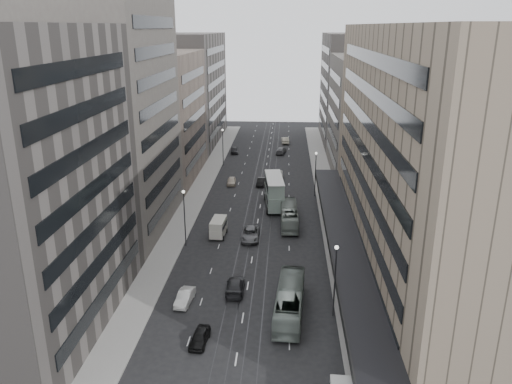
% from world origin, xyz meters
% --- Properties ---
extents(ground, '(220.00, 220.00, 0.00)m').
position_xyz_m(ground, '(0.00, 0.00, 0.00)').
color(ground, black).
rests_on(ground, ground).
extents(sidewalk_right, '(4.00, 125.00, 0.15)m').
position_xyz_m(sidewalk_right, '(12.00, 37.50, 0.07)').
color(sidewalk_right, gray).
rests_on(sidewalk_right, ground).
extents(sidewalk_left, '(4.00, 125.00, 0.15)m').
position_xyz_m(sidewalk_left, '(-12.00, 37.50, 0.07)').
color(sidewalk_left, gray).
rests_on(sidewalk_left, ground).
extents(department_store, '(19.20, 60.00, 30.00)m').
position_xyz_m(department_store, '(21.45, 8.00, 14.95)').
color(department_store, '#80705D').
rests_on(department_store, ground).
extents(building_right_mid, '(15.00, 28.00, 24.00)m').
position_xyz_m(building_right_mid, '(21.50, 52.00, 12.00)').
color(building_right_mid, '#544E49').
rests_on(building_right_mid, ground).
extents(building_right_far, '(15.00, 32.00, 28.00)m').
position_xyz_m(building_right_far, '(21.50, 82.00, 14.00)').
color(building_right_far, '#66605C').
rests_on(building_right_far, ground).
extents(building_left_a, '(15.00, 28.00, 30.00)m').
position_xyz_m(building_left_a, '(-21.50, -8.00, 15.00)').
color(building_left_a, '#66605C').
rests_on(building_left_a, ground).
extents(building_left_b, '(15.00, 26.00, 34.00)m').
position_xyz_m(building_left_b, '(-21.50, 19.00, 17.00)').
color(building_left_b, '#544E49').
rests_on(building_left_b, ground).
extents(building_left_c, '(15.00, 28.00, 25.00)m').
position_xyz_m(building_left_c, '(-21.50, 46.00, 12.50)').
color(building_left_c, '#79695E').
rests_on(building_left_c, ground).
extents(building_left_d, '(15.00, 38.00, 28.00)m').
position_xyz_m(building_left_d, '(-21.50, 79.00, 14.00)').
color(building_left_d, '#66605C').
rests_on(building_left_d, ground).
extents(lamp_right_near, '(0.44, 0.44, 8.32)m').
position_xyz_m(lamp_right_near, '(9.70, -5.00, 5.20)').
color(lamp_right_near, '#262628').
rests_on(lamp_right_near, ground).
extents(lamp_right_far, '(0.44, 0.44, 8.32)m').
position_xyz_m(lamp_right_far, '(9.70, 35.00, 5.20)').
color(lamp_right_far, '#262628').
rests_on(lamp_right_far, ground).
extents(lamp_left_near, '(0.44, 0.44, 8.32)m').
position_xyz_m(lamp_left_near, '(-9.70, 12.00, 5.20)').
color(lamp_left_near, '#262628').
rests_on(lamp_left_near, ground).
extents(lamp_left_far, '(0.44, 0.44, 8.32)m').
position_xyz_m(lamp_left_far, '(-9.70, 55.00, 5.20)').
color(lamp_left_far, '#262628').
rests_on(lamp_left_far, ground).
extents(bus_near, '(3.54, 11.90, 3.27)m').
position_xyz_m(bus_near, '(5.01, -4.90, 1.63)').
color(bus_near, gray).
rests_on(bus_near, ground).
extents(bus_far, '(2.86, 10.92, 3.02)m').
position_xyz_m(bus_far, '(4.99, 20.93, 1.51)').
color(bus_far, gray).
rests_on(bus_far, ground).
extents(double_decker, '(3.84, 10.01, 5.35)m').
position_xyz_m(double_decker, '(2.42, 28.87, 2.89)').
color(double_decker, gray).
rests_on(double_decker, ground).
extents(panel_van, '(2.35, 4.43, 2.72)m').
position_xyz_m(panel_van, '(-5.49, 15.60, 1.50)').
color(panel_van, beige).
rests_on(panel_van, ground).
extents(sedan_0, '(1.90, 4.03, 1.33)m').
position_xyz_m(sedan_0, '(-3.83, -10.74, 0.67)').
color(sedan_0, black).
rests_on(sedan_0, ground).
extents(sedan_1, '(1.85, 4.35, 1.39)m').
position_xyz_m(sedan_1, '(-6.79, -3.31, 0.70)').
color(sedan_1, silver).
rests_on(sedan_1, ground).
extents(sedan_2, '(2.65, 5.64, 1.56)m').
position_xyz_m(sedan_2, '(-0.69, 14.86, 0.78)').
color(sedan_2, '#5C5C5F').
rests_on(sedan_2, ground).
extents(sedan_3, '(2.22, 5.21, 1.50)m').
position_xyz_m(sedan_3, '(-1.35, -0.47, 0.75)').
color(sedan_3, black).
rests_on(sedan_3, ground).
extents(sedan_4, '(1.90, 4.27, 1.43)m').
position_xyz_m(sedan_4, '(-6.32, 41.11, 0.71)').
color(sedan_4, beige).
rests_on(sedan_4, ground).
extents(sedan_5, '(1.82, 4.35, 1.40)m').
position_xyz_m(sedan_5, '(-0.45, 41.09, 0.70)').
color(sedan_5, black).
rests_on(sedan_5, ground).
extents(sedan_6, '(3.04, 5.95, 1.61)m').
position_xyz_m(sedan_6, '(2.43, 46.49, 0.80)').
color(sedan_6, '#B7B7B2').
rests_on(sedan_6, ground).
extents(sedan_7, '(2.80, 5.45, 1.51)m').
position_xyz_m(sedan_7, '(3.08, 67.08, 0.76)').
color(sedan_7, '#505052').
rests_on(sedan_7, ground).
extents(sedan_8, '(2.26, 4.55, 1.49)m').
position_xyz_m(sedan_8, '(-8.38, 66.57, 0.75)').
color(sedan_8, '#242426').
rests_on(sedan_8, ground).
extents(sedan_9, '(2.22, 5.26, 1.69)m').
position_xyz_m(sedan_9, '(3.98, 78.38, 0.84)').
color(sedan_9, '#B8AF98').
rests_on(sedan_9, ground).
extents(pedestrian, '(0.68, 0.48, 1.76)m').
position_xyz_m(pedestrian, '(11.44, -15.66, 1.03)').
color(pedestrian, black).
rests_on(pedestrian, sidewalk_right).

